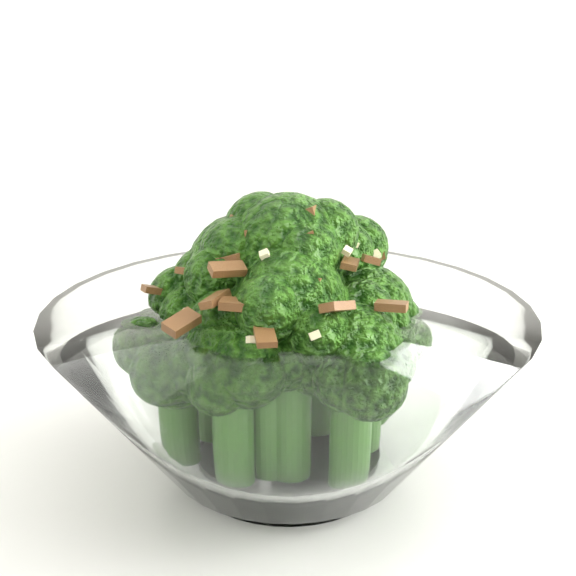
{
  "coord_description": "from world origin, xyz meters",
  "views": [
    {
      "loc": [
        -0.06,
        -0.26,
        0.96
      ],
      "look_at": [
        -0.04,
        0.1,
        0.84
      ],
      "focal_mm": 55.0,
      "sensor_mm": 36.0,
      "label": 1
    }
  ],
  "objects": [
    {
      "name": "broccoli_dish",
      "position": [
        -0.04,
        0.1,
        0.8
      ],
      "size": [
        0.22,
        0.22,
        0.13
      ],
      "color": "white",
      "rests_on": "table"
    }
  ]
}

